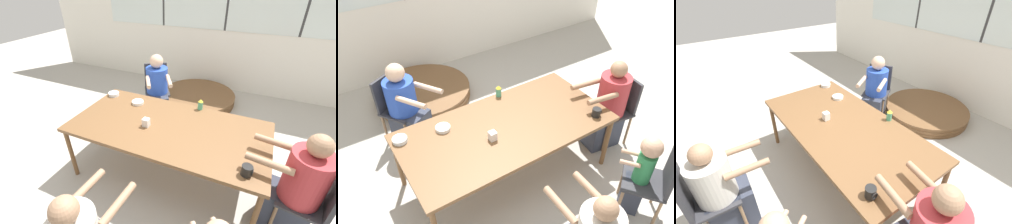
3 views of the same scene
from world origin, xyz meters
TOP-DOWN VIEW (x-y plane):
  - ground_plane at (0.00, 0.00)m, footprint 16.00×16.00m
  - wall_back_with_windows at (0.00, 2.77)m, footprint 8.40×0.08m
  - dining_table at (0.00, 0.00)m, footprint 2.18×1.08m
  - chair_for_woman_green_shirt at (-0.78, 1.28)m, footprint 0.55×0.55m
  - chair_for_man_teal_shirt at (1.48, -0.22)m, footprint 0.46×0.46m
  - person_woman_green_shirt at (-0.69, 1.13)m, footprint 0.62×0.72m
  - person_man_teal_shirt at (1.31, -0.20)m, footprint 0.68×0.43m
  - coffee_mug at (0.89, -0.39)m, footprint 0.10×0.09m
  - sippy_cup at (0.22, 0.49)m, footprint 0.07×0.07m
  - milk_carton_small at (-0.22, -0.10)m, footprint 0.07×0.07m
  - bowl_white_shallow at (-0.56, 0.30)m, footprint 0.15×0.15m
  - bowl_cereal at (-0.98, 0.37)m, footprint 0.14×0.14m
  - folded_table_stack at (-0.21, 1.95)m, footprint 1.40×1.40m

SIDE VIEW (x-z plane):
  - ground_plane at x=0.00m, z-range 0.00..0.00m
  - folded_table_stack at x=-0.21m, z-range 0.00..0.18m
  - person_woman_green_shirt at x=-0.69m, z-range -0.06..1.04m
  - person_man_teal_shirt at x=1.31m, z-range -0.07..1.08m
  - chair_for_woman_green_shirt at x=-0.78m, z-range 0.09..0.98m
  - chair_for_man_teal_shirt at x=1.48m, z-range 0.09..0.98m
  - dining_table at x=0.00m, z-range 0.32..1.03m
  - bowl_white_shallow at x=-0.56m, z-range 0.72..0.76m
  - bowl_cereal at x=-0.98m, z-range 0.72..0.76m
  - milk_carton_small at x=-0.22m, z-range 0.72..0.81m
  - coffee_mug at x=0.89m, z-range 0.72..0.81m
  - sippy_cup at x=0.22m, z-range 0.72..0.86m
  - wall_back_with_windows at x=0.00m, z-range 0.02..2.82m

